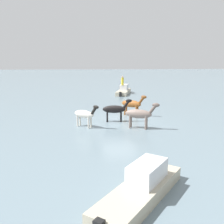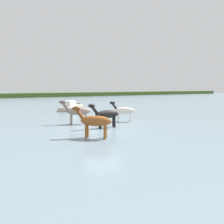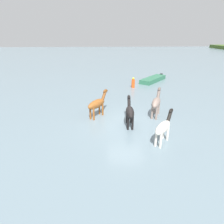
# 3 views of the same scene
# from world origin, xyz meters

# --- Properties ---
(ground_plane) EXTENTS (159.06, 159.06, 0.00)m
(ground_plane) POSITION_xyz_m (0.00, 0.00, 0.00)
(ground_plane) COLOR slate
(distant_shoreline) EXTENTS (143.15, 6.00, 2.40)m
(distant_shoreline) POSITION_xyz_m (0.00, 45.64, 0.00)
(distant_shoreline) COLOR #3E5824
(distant_shoreline) RESTS_ON ground_plane
(horse_dark_mare) EXTENTS (2.26, 0.62, 1.75)m
(horse_dark_mare) POSITION_xyz_m (0.35, 0.16, 0.97)
(horse_dark_mare) COLOR black
(horse_dark_mare) RESTS_ON ground_plane
(horse_mid_herd) EXTENTS (2.08, 1.63, 1.79)m
(horse_mid_herd) POSITION_xyz_m (-1.26, -1.94, 0.99)
(horse_mid_herd) COLOR brown
(horse_mid_herd) RESTS_ON ground_plane
(horse_pinto_flank) EXTENTS (2.35, 1.29, 1.87)m
(horse_pinto_flank) POSITION_xyz_m (-1.18, 2.27, 1.03)
(horse_pinto_flank) COLOR gray
(horse_pinto_flank) RESTS_ON ground_plane
(horse_dun_straggler) EXTENTS (1.91, 1.60, 1.68)m
(horse_dun_straggler) POSITION_xyz_m (2.62, 1.67, 0.93)
(horse_dun_straggler) COLOR silver
(horse_dun_straggler) RESTS_ON ground_plane
(boat_launch_far) EXTENTS (3.91, 4.64, 1.34)m
(boat_launch_far) POSITION_xyz_m (0.32, 11.57, 0.32)
(boat_launch_far) COLOR #B7AD93
(boat_launch_far) RESTS_ON ground_plane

